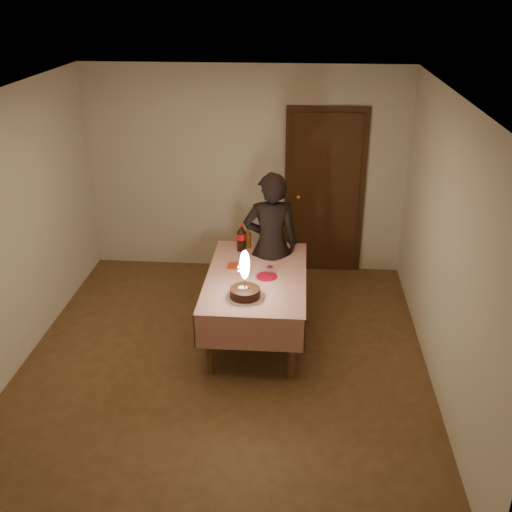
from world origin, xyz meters
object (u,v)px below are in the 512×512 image
(dining_table, at_px, (256,283))
(amber_bottle_left, at_px, (248,238))
(clear_cup, at_px, (270,271))
(birthday_cake, at_px, (245,287))
(red_plate, at_px, (267,276))
(cola_bottle, at_px, (241,238))
(red_cup, at_px, (244,265))
(photographer, at_px, (271,245))

(dining_table, bearing_deg, amber_bottle_left, 101.95)
(dining_table, relative_size, clear_cup, 19.11)
(birthday_cake, relative_size, amber_bottle_left, 1.92)
(dining_table, distance_m, red_plate, 0.15)
(dining_table, bearing_deg, cola_bottle, 109.46)
(dining_table, height_order, amber_bottle_left, amber_bottle_left)
(birthday_cake, xyz_separation_m, red_cup, (-0.07, 0.61, -0.06))
(cola_bottle, bearing_deg, clear_cup, -59.07)
(dining_table, distance_m, red_cup, 0.24)
(red_plate, xyz_separation_m, photographer, (0.01, 0.54, 0.12))
(red_cup, height_order, cola_bottle, cola_bottle)
(clear_cup, bearing_deg, photographer, 92.15)
(birthday_cake, xyz_separation_m, photographer, (0.19, 0.99, 0.01))
(amber_bottle_left, bearing_deg, red_plate, -70.62)
(cola_bottle, height_order, photographer, photographer)
(clear_cup, relative_size, amber_bottle_left, 0.35)
(red_cup, bearing_deg, clear_cup, -21.11)
(birthday_cake, bearing_deg, cola_bottle, 97.49)
(red_plate, relative_size, clear_cup, 2.44)
(cola_bottle, distance_m, amber_bottle_left, 0.11)
(birthday_cake, distance_m, photographer, 1.01)
(birthday_cake, relative_size, red_cup, 4.89)
(birthday_cake, height_order, red_plate, birthday_cake)
(cola_bottle, distance_m, photographer, 0.35)
(red_plate, bearing_deg, dining_table, 165.16)
(red_cup, xyz_separation_m, amber_bottle_left, (-0.01, 0.56, 0.07))
(dining_table, relative_size, cola_bottle, 5.42)
(dining_table, bearing_deg, red_plate, -14.84)
(clear_cup, relative_size, photographer, 0.05)
(amber_bottle_left, bearing_deg, photographer, -33.80)
(dining_table, xyz_separation_m, birthday_cake, (-0.07, -0.48, 0.21))
(red_cup, relative_size, clear_cup, 1.11)
(dining_table, distance_m, amber_bottle_left, 0.74)
(dining_table, height_order, photographer, photographer)
(amber_bottle_left, bearing_deg, dining_table, -78.05)
(red_plate, bearing_deg, birthday_cake, -111.49)
(clear_cup, relative_size, cola_bottle, 0.28)
(clear_cup, height_order, amber_bottle_left, amber_bottle_left)
(dining_table, relative_size, birthday_cake, 3.52)
(red_cup, bearing_deg, cola_bottle, 98.76)
(clear_cup, bearing_deg, amber_bottle_left, 112.92)
(dining_table, height_order, birthday_cake, birthday_cake)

